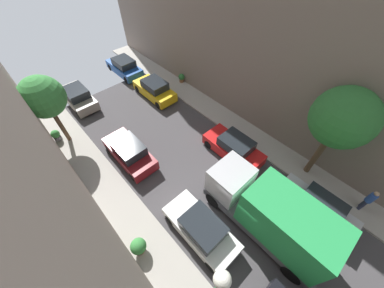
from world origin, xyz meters
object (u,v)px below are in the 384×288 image
at_px(parked_car_right_4, 124,67).
at_px(potted_plant_1, 139,247).
at_px(parked_car_right_3, 155,89).
at_px(parked_car_left_3, 201,229).
at_px(parked_car_right_2, 234,148).
at_px(delivery_truck, 271,214).
at_px(parked_car_right_1, 316,208).
at_px(potted_plant_2, 181,78).
at_px(potted_plant_4, 56,135).
at_px(parked_car_left_5, 78,97).
at_px(street_tree_0, 43,97).
at_px(pedestrian, 369,200).
at_px(parked_car_left_4, 129,152).
at_px(street_tree_1, 343,118).

height_order(parked_car_right_4, potted_plant_1, parked_car_right_4).
bearing_deg(parked_car_right_3, parked_car_left_3, -115.36).
bearing_deg(parked_car_right_2, delivery_truck, -121.43).
relative_size(parked_car_right_1, parked_car_right_4, 1.00).
xyz_separation_m(parked_car_right_2, parked_car_right_3, (0.00, 9.00, 0.00)).
relative_size(parked_car_right_4, delivery_truck, 0.64).
xyz_separation_m(potted_plant_2, potted_plant_4, (-11.47, 0.51, 0.00)).
bearing_deg(parked_car_right_2, parked_car_left_5, 113.36).
distance_m(parked_car_right_3, street_tree_0, 8.45).
height_order(pedestrian, potted_plant_1, pedestrian).
xyz_separation_m(parked_car_left_4, delivery_truck, (2.70, -8.86, 1.07)).
relative_size(parked_car_right_3, street_tree_1, 0.68).
bearing_deg(parked_car_right_3, potted_plant_1, -129.70).
distance_m(parked_car_right_1, potted_plant_1, 9.59).
bearing_deg(parked_car_right_3, parked_car_right_4, 90.00).
height_order(delivery_truck, potted_plant_2, delivery_truck).
height_order(parked_car_left_5, delivery_truck, delivery_truck).
xyz_separation_m(parked_car_right_2, potted_plant_2, (3.05, 8.96, -0.13)).
height_order(parked_car_left_4, street_tree_1, street_tree_1).
distance_m(parked_car_left_3, parked_car_left_5, 14.89).
height_order(delivery_truck, street_tree_0, street_tree_0).
distance_m(street_tree_0, potted_plant_1, 10.38).
relative_size(parked_car_right_2, parked_car_right_3, 1.00).
xyz_separation_m(pedestrian, potted_plant_2, (0.77, 16.48, -0.48)).
height_order(delivery_truck, pedestrian, delivery_truck).
height_order(parked_car_left_5, street_tree_1, street_tree_1).
height_order(parked_car_left_4, street_tree_0, street_tree_0).
bearing_deg(parked_car_left_5, delivery_truck, -80.93).
relative_size(parked_car_right_3, delivery_truck, 0.64).
xyz_separation_m(parked_car_right_4, street_tree_1, (2.44, -18.21, 3.97)).
bearing_deg(parked_car_right_1, pedestrian, -36.30).
bearing_deg(potted_plant_2, potted_plant_4, 177.45).
bearing_deg(parked_car_right_3, pedestrian, -82.12).
bearing_deg(delivery_truck, street_tree_1, 2.65).
bearing_deg(street_tree_1, potted_plant_1, 163.03).
distance_m(parked_car_left_5, potted_plant_1, 13.72).
bearing_deg(potted_plant_4, parked_car_right_2, -48.38).
bearing_deg(parked_car_left_4, potted_plant_2, 28.08).
xyz_separation_m(parked_car_left_5, potted_plant_4, (-3.01, -3.03, -0.13)).
xyz_separation_m(parked_car_left_5, parked_car_right_1, (5.40, -18.34, 0.00)).
distance_m(parked_car_left_5, parked_car_right_1, 19.12).
xyz_separation_m(parked_car_left_5, potted_plant_2, (8.45, -3.54, -0.13)).
bearing_deg(parked_car_left_5, street_tree_1, -64.83).
bearing_deg(street_tree_0, pedestrian, -58.43).
bearing_deg(potted_plant_2, delivery_truck, -113.28).
bearing_deg(parked_car_right_2, parked_car_left_4, 140.53).
relative_size(delivery_truck, potted_plant_2, 8.18).
bearing_deg(parked_car_right_4, parked_car_left_4, -119.39).
distance_m(parked_car_right_1, street_tree_0, 17.02).
height_order(parked_car_left_4, potted_plant_1, parked_car_left_4).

